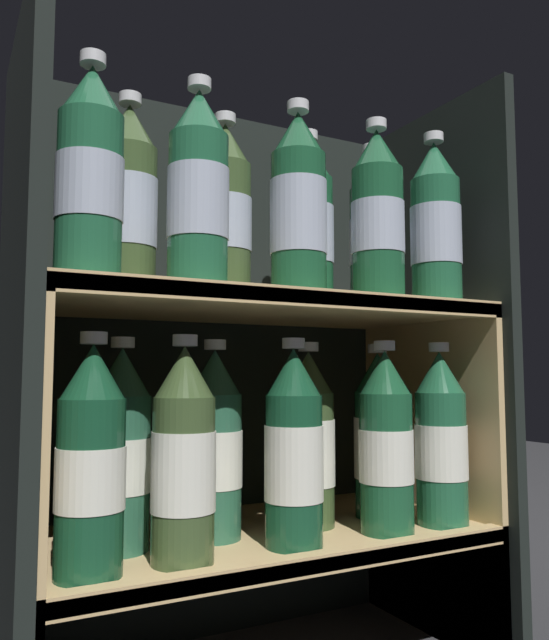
{
  "coord_description": "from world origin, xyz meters",
  "views": [
    {
      "loc": [
        -0.42,
        -0.68,
        0.44
      ],
      "look_at": [
        0.0,
        0.12,
        0.52
      ],
      "focal_mm": 35.0,
      "sensor_mm": 36.0,
      "label": 1
    }
  ],
  "objects_px": {
    "bottle_upper_back_1": "(225,215)",
    "bottle_lower_back_0": "(121,453)",
    "bottle_upper_front_0": "(90,177)",
    "bottle_upper_back_0": "(128,203)",
    "bottle_lower_front_0": "(91,464)",
    "bottle_lower_front_2": "(292,452)",
    "bottle_upper_back_2": "(308,226)",
    "bottle_lower_back_2": "(309,442)",
    "bottle_upper_front_1": "(198,193)",
    "bottle_lower_front_1": "(184,459)",
    "bottle_lower_back_3": "(379,438)",
    "bottle_upper_front_3": "(378,218)",
    "bottle_lower_back_1": "(214,447)",
    "bottle_upper_front_4": "(436,227)",
    "bottle_upper_back_3": "(373,234)",
    "bottle_lower_front_3": "(386,445)",
    "bottle_lower_front_4": "(441,441)",
    "bottle_upper_front_2": "(298,208)"
  },
  "relations": [
    {
      "from": "bottle_lower_back_1",
      "to": "bottle_lower_back_2",
      "type": "distance_m",
      "value": 0.16
    },
    {
      "from": "bottle_upper_back_1",
      "to": "bottle_lower_back_1",
      "type": "relative_size",
      "value": 1.0
    },
    {
      "from": "bottle_upper_front_0",
      "to": "bottle_upper_back_0",
      "type": "bearing_deg",
      "value": 51.99
    },
    {
      "from": "bottle_upper_front_1",
      "to": "bottle_lower_back_1",
      "type": "xyz_separation_m",
      "value": [
        0.06,
        0.09,
        -0.34
      ]
    },
    {
      "from": "bottle_upper_front_1",
      "to": "bottle_lower_front_1",
      "type": "relative_size",
      "value": 1.0
    },
    {
      "from": "bottle_lower_front_0",
      "to": "bottle_lower_front_3",
      "type": "relative_size",
      "value": 1.0
    },
    {
      "from": "bottle_upper_front_2",
      "to": "bottle_lower_front_4",
      "type": "height_order",
      "value": "bottle_upper_front_2"
    },
    {
      "from": "bottle_lower_front_1",
      "to": "bottle_lower_back_3",
      "type": "relative_size",
      "value": 1.0
    },
    {
      "from": "bottle_upper_front_3",
      "to": "bottle_lower_back_2",
      "type": "distance_m",
      "value": 0.36
    },
    {
      "from": "bottle_upper_back_0",
      "to": "bottle_upper_front_0",
      "type": "bearing_deg",
      "value": -128.01
    },
    {
      "from": "bottle_upper_front_0",
      "to": "bottle_lower_back_3",
      "type": "distance_m",
      "value": 0.6
    },
    {
      "from": "bottle_upper_front_1",
      "to": "bottle_upper_back_2",
      "type": "distance_m",
      "value": 0.24
    },
    {
      "from": "bottle_lower_front_1",
      "to": "bottle_lower_back_3",
      "type": "bearing_deg",
      "value": 13.51
    },
    {
      "from": "bottle_upper_front_1",
      "to": "bottle_upper_back_1",
      "type": "relative_size",
      "value": 1.0
    },
    {
      "from": "bottle_upper_back_2",
      "to": "bottle_lower_front_1",
      "type": "relative_size",
      "value": 1.0
    },
    {
      "from": "bottle_upper_front_2",
      "to": "bottle_lower_back_0",
      "type": "bearing_deg",
      "value": 158.34
    },
    {
      "from": "bottle_upper_front_0",
      "to": "bottle_lower_front_0",
      "type": "xyz_separation_m",
      "value": [
        0.01,
        0.0,
        -0.34
      ]
    },
    {
      "from": "bottle_lower_back_1",
      "to": "bottle_upper_front_2",
      "type": "bearing_deg",
      "value": -44.86
    },
    {
      "from": "bottle_lower_front_3",
      "to": "bottle_lower_back_2",
      "type": "relative_size",
      "value": 1.0
    },
    {
      "from": "bottle_upper_front_3",
      "to": "bottle_lower_back_1",
      "type": "distance_m",
      "value": 0.42
    },
    {
      "from": "bottle_lower_back_3",
      "to": "bottle_upper_back_0",
      "type": "bearing_deg",
      "value": -180.0
    },
    {
      "from": "bottle_upper_back_2",
      "to": "bottle_lower_front_3",
      "type": "xyz_separation_m",
      "value": [
        0.08,
        -0.09,
        -0.34
      ]
    },
    {
      "from": "bottle_upper_back_2",
      "to": "bottle_lower_front_4",
      "type": "distance_m",
      "value": 0.39
    },
    {
      "from": "bottle_upper_front_0",
      "to": "bottle_upper_front_4",
      "type": "relative_size",
      "value": 1.0
    },
    {
      "from": "bottle_upper_back_3",
      "to": "bottle_upper_front_2",
      "type": "bearing_deg",
      "value": -155.8
    },
    {
      "from": "bottle_upper_back_1",
      "to": "bottle_lower_back_0",
      "type": "xyz_separation_m",
      "value": [
        -0.15,
        0.0,
        -0.34
      ]
    },
    {
      "from": "bottle_lower_front_2",
      "to": "bottle_upper_front_4",
      "type": "bearing_deg",
      "value": 0.0
    },
    {
      "from": "bottle_upper_back_0",
      "to": "bottle_upper_back_2",
      "type": "height_order",
      "value": "same"
    },
    {
      "from": "bottle_upper_front_0",
      "to": "bottle_lower_front_1",
      "type": "bearing_deg",
      "value": 0.0
    },
    {
      "from": "bottle_upper_back_3",
      "to": "bottle_lower_front_0",
      "type": "height_order",
      "value": "bottle_upper_back_3"
    },
    {
      "from": "bottle_upper_front_4",
      "to": "bottle_upper_back_2",
      "type": "height_order",
      "value": "same"
    },
    {
      "from": "bottle_upper_front_0",
      "to": "bottle_upper_back_1",
      "type": "xyz_separation_m",
      "value": [
        0.21,
        0.09,
        -0.0
      ]
    },
    {
      "from": "bottle_upper_front_2",
      "to": "bottle_upper_front_0",
      "type": "bearing_deg",
      "value": 180.0
    },
    {
      "from": "bottle_upper_back_3",
      "to": "bottle_lower_front_4",
      "type": "height_order",
      "value": "bottle_upper_back_3"
    },
    {
      "from": "bottle_upper_front_3",
      "to": "bottle_lower_back_3",
      "type": "relative_size",
      "value": 1.0
    },
    {
      "from": "bottle_upper_back_1",
      "to": "bottle_lower_front_3",
      "type": "height_order",
      "value": "bottle_upper_back_1"
    },
    {
      "from": "bottle_upper_back_1",
      "to": "bottle_lower_back_2",
      "type": "relative_size",
      "value": 1.0
    },
    {
      "from": "bottle_upper_back_2",
      "to": "bottle_lower_back_2",
      "type": "height_order",
      "value": "bottle_upper_back_2"
    },
    {
      "from": "bottle_upper_front_4",
      "to": "bottle_upper_back_0",
      "type": "distance_m",
      "value": 0.48
    },
    {
      "from": "bottle_lower_front_1",
      "to": "bottle_lower_front_0",
      "type": "bearing_deg",
      "value": 180.0
    },
    {
      "from": "bottle_lower_back_1",
      "to": "bottle_lower_back_3",
      "type": "distance_m",
      "value": 0.29
    },
    {
      "from": "bottle_upper_back_2",
      "to": "bottle_upper_back_3",
      "type": "height_order",
      "value": "same"
    },
    {
      "from": "bottle_upper_front_1",
      "to": "bottle_lower_front_2",
      "type": "relative_size",
      "value": 1.0
    },
    {
      "from": "bottle_upper_back_0",
      "to": "bottle_lower_back_2",
      "type": "bearing_deg",
      "value": 0.0
    },
    {
      "from": "bottle_lower_front_2",
      "to": "bottle_lower_back_2",
      "type": "bearing_deg",
      "value": 47.87
    },
    {
      "from": "bottle_upper_front_0",
      "to": "bottle_upper_back_0",
      "type": "height_order",
      "value": "same"
    },
    {
      "from": "bottle_lower_front_0",
      "to": "bottle_lower_front_2",
      "type": "distance_m",
      "value": 0.27
    },
    {
      "from": "bottle_lower_front_0",
      "to": "bottle_lower_back_0",
      "type": "height_order",
      "value": "same"
    },
    {
      "from": "bottle_lower_front_3",
      "to": "bottle_upper_front_4",
      "type": "bearing_deg",
      "value": 0.0
    },
    {
      "from": "bottle_upper_back_1",
      "to": "bottle_lower_front_1",
      "type": "bearing_deg",
      "value": -135.76
    }
  ]
}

